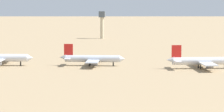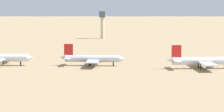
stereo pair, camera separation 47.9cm
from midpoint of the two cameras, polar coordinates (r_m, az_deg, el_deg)
The scene contains 4 objects.
ground at distance 259.73m, azimuth -1.70°, elevation -0.95°, with size 4000.00×4000.00×0.00m, color #9E8460.
parked_jet_red_4 at distance 253.97m, azimuth -2.26°, elevation -0.30°, with size 33.44×28.06×11.06m.
parked_jet_red_5 at distance 246.90m, azimuth 10.21°, elevation -0.55°, with size 34.92×29.75×11.56m.
control_tower at distance 430.47m, azimuth -1.06°, elevation 3.87°, with size 5.20×5.20×23.46m.
Camera 2 is at (35.10, -255.18, 33.40)m, focal length 80.44 mm.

